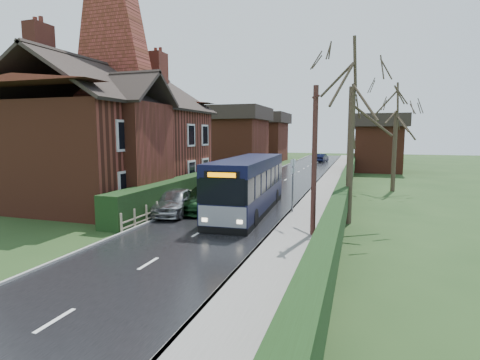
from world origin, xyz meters
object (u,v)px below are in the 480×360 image
(bus, at_px, (248,186))
(bus_stop_sign, at_px, (293,178))
(car_green, at_px, (207,198))
(brick_house, at_px, (118,133))
(telegraph_pole, at_px, (314,162))
(car_silver, at_px, (175,201))

(bus, height_order, bus_stop_sign, bus_stop_sign)
(car_green, height_order, bus_stop_sign, bus_stop_sign)
(brick_house, bearing_deg, telegraph_pole, -23.60)
(telegraph_pole, bearing_deg, bus, 110.59)
(bus, height_order, car_green, bus)
(bus, bearing_deg, telegraph_pole, -48.92)
(brick_house, height_order, car_green, brick_house)
(brick_house, distance_m, bus, 10.13)
(brick_house, relative_size, bus, 1.47)
(car_silver, height_order, bus_stop_sign, bus_stop_sign)
(car_silver, bearing_deg, telegraph_pole, -26.89)
(bus, height_order, telegraph_pole, telegraph_pole)
(car_green, bearing_deg, brick_house, 172.64)
(car_silver, relative_size, bus_stop_sign, 1.36)
(bus_stop_sign, bearing_deg, brick_house, -167.33)
(car_silver, distance_m, car_green, 1.91)
(brick_house, relative_size, telegraph_pole, 2.35)
(brick_house, distance_m, car_green, 8.26)
(bus, height_order, car_silver, bus)
(brick_house, bearing_deg, bus, -10.77)
(bus, bearing_deg, car_silver, -158.48)
(telegraph_pole, bearing_deg, brick_house, 132.70)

